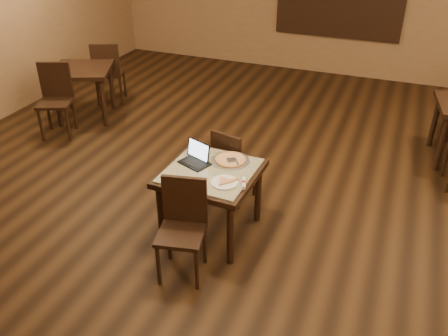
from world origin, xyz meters
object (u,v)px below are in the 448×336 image
at_px(laptop, 196,157).
at_px(other_table_b_chair_near, 56,95).
at_px(tiled_table, 211,179).
at_px(pizza_pan, 230,161).
at_px(other_table_b_chair_far, 108,70).
at_px(other_table_b, 83,76).
at_px(chair_main_near, 183,222).
at_px(chair_main_far, 231,162).

distance_m(laptop, other_table_b_chair_near, 3.12).
height_order(tiled_table, other_table_b_chair_near, other_table_b_chair_near).
distance_m(pizza_pan, other_table_b_chair_far, 3.90).
bearing_deg(other_table_b, tiled_table, -56.80).
bearing_deg(other_table_b, chair_main_near, -64.37).
xyz_separation_m(chair_main_near, other_table_b, (-2.99, 2.62, 0.13)).
bearing_deg(other_table_b_chair_far, chair_main_near, 109.22).
distance_m(tiled_table, other_table_b_chair_near, 3.34).
relative_size(other_table_b, other_table_b_chair_far, 1.08).
distance_m(tiled_table, other_table_b, 3.61).
relative_size(tiled_table, other_table_b, 0.84).
bearing_deg(other_table_b_chair_far, other_table_b_chair_near, 63.53).
relative_size(chair_main_near, other_table_b_chair_far, 0.92).
xyz_separation_m(pizza_pan, other_table_b_chair_far, (-3.09, 2.38, -0.17)).
distance_m(chair_main_near, chair_main_far, 1.24).
bearing_deg(other_table_b_chair_near, chair_main_near, -56.61).
relative_size(pizza_pan, other_table_b_chair_near, 0.38).
height_order(pizza_pan, other_table_b, other_table_b).
bearing_deg(chair_main_far, pizza_pan, 124.82).
relative_size(tiled_table, other_table_b_chair_near, 0.91).
xyz_separation_m(chair_main_near, pizza_pan, (0.14, 0.86, 0.22)).
bearing_deg(other_table_b_chair_near, tiled_table, -47.58).
bearing_deg(tiled_table, other_table_b_chair_far, 140.79).
relative_size(chair_main_far, other_table_b, 0.80).
relative_size(other_table_b, other_table_b_chair_near, 1.08).
xyz_separation_m(laptop, other_table_b_chair_far, (-2.77, 2.52, -0.22)).
distance_m(chair_main_near, pizza_pan, 0.90).
relative_size(tiled_table, chair_main_far, 1.05).
bearing_deg(chair_main_far, other_table_b, -10.07).
distance_m(pizza_pan, other_table_b_chair_near, 3.36).
distance_m(chair_main_near, laptop, 0.79).
relative_size(chair_main_near, other_table_b_chair_near, 0.92).
xyz_separation_m(tiled_table, chair_main_far, (-0.02, 0.62, -0.15)).
height_order(laptop, other_table_b, laptop).
height_order(tiled_table, pizza_pan, pizza_pan).
height_order(chair_main_near, chair_main_far, chair_main_near).
relative_size(chair_main_near, chair_main_far, 1.07).
height_order(chair_main_far, other_table_b_chair_far, other_table_b_chair_far).
distance_m(chair_main_far, other_table_b_chair_near, 3.11).
bearing_deg(tiled_table, pizza_pan, 65.67).
relative_size(pizza_pan, other_table_b_chair_far, 0.38).
height_order(chair_main_near, other_table_b_chair_near, other_table_b_chair_near).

